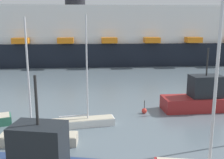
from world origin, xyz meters
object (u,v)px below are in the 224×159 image
(fishing_boat_0, at_px, (202,98))
(channel_buoy_0, at_px, (207,99))
(channel_buoy_1, at_px, (144,111))
(cruise_ship, at_px, (145,39))
(sailboat_4, at_px, (83,121))
(sailboat_2, at_px, (38,138))

(fishing_boat_0, bearing_deg, channel_buoy_0, 53.99)
(channel_buoy_1, distance_m, cruise_ship, 36.24)
(sailboat_4, distance_m, channel_buoy_0, 15.49)
(fishing_boat_0, height_order, cruise_ship, cruise_ship)
(fishing_boat_0, bearing_deg, sailboat_4, -165.40)
(sailboat_2, relative_size, channel_buoy_1, 6.92)
(sailboat_4, relative_size, fishing_boat_0, 1.19)
(channel_buoy_1, height_order, cruise_ship, cruise_ship)
(sailboat_2, bearing_deg, sailboat_4, -130.50)
(cruise_ship, bearing_deg, fishing_boat_0, -91.47)
(sailboat_4, relative_size, channel_buoy_1, 7.12)
(fishing_boat_0, height_order, channel_buoy_0, fishing_boat_0)
(fishing_boat_0, bearing_deg, cruise_ship, 86.87)
(fishing_boat_0, xyz_separation_m, channel_buoy_0, (1.93, 2.59, -1.01))
(channel_buoy_0, distance_m, cruise_ship, 32.23)
(sailboat_2, distance_m, channel_buoy_1, 11.22)
(sailboat_2, distance_m, sailboat_4, 4.64)
(channel_buoy_1, bearing_deg, sailboat_2, -148.57)
(channel_buoy_1, bearing_deg, channel_buoy_0, 20.20)
(sailboat_4, xyz_separation_m, fishing_boat_0, (12.48, 3.10, 0.80))
(sailboat_2, bearing_deg, channel_buoy_0, -147.33)
(sailboat_4, xyz_separation_m, channel_buoy_0, (14.40, 5.68, -0.21))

